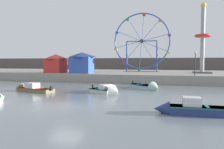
% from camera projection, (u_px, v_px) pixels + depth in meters
% --- Properties ---
extents(ground_plane, '(240.00, 240.00, 0.00)m').
position_uv_depth(ground_plane, '(66.00, 105.00, 16.33)').
color(ground_plane, slate).
extents(quay_promenade, '(110.00, 20.41, 1.34)m').
position_uv_depth(quay_promenade, '(128.00, 75.00, 42.04)').
color(quay_promenade, gray).
rests_on(quay_promenade, ground_plane).
extents(distant_town_skyline, '(140.00, 3.00, 4.40)m').
position_uv_depth(distant_town_skyline, '(142.00, 65.00, 65.72)').
color(distant_town_skyline, '#564C47').
rests_on(distant_town_skyline, ground_plane).
extents(motorboat_pale_grey, '(3.87, 3.02, 1.51)m').
position_uv_depth(motorboat_pale_grey, '(108.00, 91.00, 22.55)').
color(motorboat_pale_grey, silver).
rests_on(motorboat_pale_grey, ground_plane).
extents(motorboat_seafoam, '(4.33, 4.27, 1.47)m').
position_uv_depth(motorboat_seafoam, '(148.00, 87.00, 25.63)').
color(motorboat_seafoam, '#93BCAD').
rests_on(motorboat_seafoam, ground_plane).
extents(motorboat_navy_blue, '(4.72, 1.17, 1.35)m').
position_uv_depth(motorboat_navy_blue, '(188.00, 109.00, 13.38)').
color(motorboat_navy_blue, navy).
rests_on(motorboat_navy_blue, ground_plane).
extents(motorboat_olive_wood, '(5.71, 2.57, 1.39)m').
position_uv_depth(motorboat_olive_wood, '(29.00, 89.00, 24.04)').
color(motorboat_olive_wood, olive).
rests_on(motorboat_olive_wood, ground_plane).
extents(ferris_wheel_blue_frame, '(11.00, 1.20, 11.46)m').
position_uv_depth(ferris_wheel_blue_frame, '(142.00, 42.00, 42.11)').
color(ferris_wheel_blue_frame, '#334CA8').
rests_on(ferris_wheel_blue_frame, quay_promenade).
extents(drop_tower_steel_tower, '(2.80, 2.80, 11.80)m').
position_uv_depth(drop_tower_steel_tower, '(203.00, 42.00, 36.20)').
color(drop_tower_steel_tower, '#999EA3').
rests_on(drop_tower_steel_tower, quay_promenade).
extents(carnival_booth_red_striped, '(3.55, 3.57, 3.25)m').
position_uv_depth(carnival_booth_red_striped, '(56.00, 63.00, 37.96)').
color(carnival_booth_red_striped, red).
rests_on(carnival_booth_red_striped, quay_promenade).
extents(carnival_booth_blue_tent, '(3.87, 3.91, 3.51)m').
position_uv_depth(carnival_booth_blue_tent, '(82.00, 62.00, 36.46)').
color(carnival_booth_blue_tent, '#3356B7').
rests_on(carnival_booth_blue_tent, quay_promenade).
extents(promenade_lamp_near, '(0.32, 0.32, 3.40)m').
position_uv_depth(promenade_lamp_near, '(195.00, 59.00, 29.97)').
color(promenade_lamp_near, '#2D2D33').
rests_on(promenade_lamp_near, quay_promenade).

